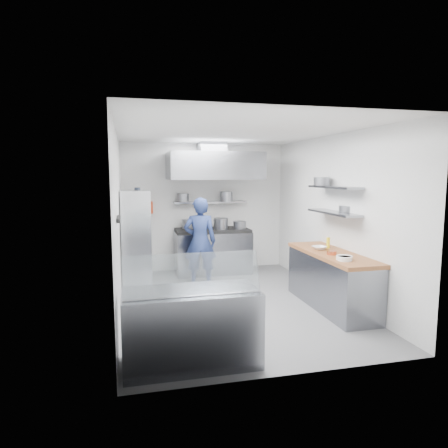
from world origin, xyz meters
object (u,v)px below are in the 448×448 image
object	(u,v)px
gas_range	(212,252)
display_case	(191,328)
chef	(200,242)
wire_rack	(136,242)

from	to	relation	value
gas_range	display_case	distance (m)	4.25
chef	display_case	xyz separation A→B (m)	(-0.67, -3.20, -0.42)
gas_range	display_case	bearing A→B (deg)	-105.02
wire_rack	display_case	world-z (taller)	wire_rack
gas_range	wire_rack	size ratio (longest dim) A/B	0.86
wire_rack	display_case	size ratio (longest dim) A/B	1.23
gas_range	display_case	size ratio (longest dim) A/B	1.07
gas_range	chef	size ratio (longest dim) A/B	0.94
gas_range	chef	distance (m)	1.08
wire_rack	display_case	xyz separation A→B (m)	(0.53, -2.99, -0.50)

